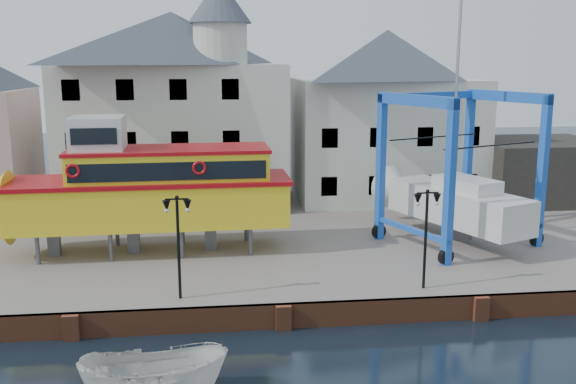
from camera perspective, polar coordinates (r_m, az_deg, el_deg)
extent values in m
plane|color=black|center=(25.60, -0.42, -12.10)|extent=(140.00, 140.00, 0.00)
cube|color=slate|center=(35.75, -2.34, -4.23)|extent=(44.00, 22.00, 1.00)
cube|color=brown|center=(25.52, -0.45, -10.96)|extent=(44.00, 0.25, 1.00)
cube|color=brown|center=(25.82, -18.71, -11.34)|extent=(0.60, 0.36, 1.00)
cube|color=brown|center=(25.36, -0.41, -11.11)|extent=(0.60, 0.36, 1.00)
cube|color=brown|center=(27.34, 16.76, -9.89)|extent=(0.60, 0.36, 1.00)
cube|color=beige|center=(42.12, -10.01, 5.00)|extent=(14.00, 8.00, 9.00)
pyramid|color=#3B404C|center=(41.86, -10.31, 13.31)|extent=(14.00, 8.00, 3.20)
cube|color=black|center=(39.41, -18.18, -0.16)|extent=(1.00, 0.08, 1.20)
cube|color=black|center=(38.92, -13.85, -0.05)|extent=(1.00, 0.08, 1.20)
cube|color=black|center=(38.65, -9.44, 0.05)|extent=(1.00, 0.08, 1.20)
cube|color=black|center=(38.61, -4.99, 0.16)|extent=(1.00, 0.08, 1.20)
cube|color=black|center=(38.93, -18.46, 4.17)|extent=(1.00, 0.08, 1.20)
cube|color=black|center=(38.43, -14.07, 4.33)|extent=(1.00, 0.08, 1.20)
cube|color=black|center=(38.16, -9.59, 4.47)|extent=(1.00, 0.08, 1.20)
cube|color=black|center=(38.12, -5.07, 4.58)|extent=(1.00, 0.08, 1.20)
cube|color=black|center=(38.68, -18.75, 8.57)|extent=(1.00, 0.08, 1.20)
cube|color=black|center=(38.17, -14.30, 8.79)|extent=(1.00, 0.08, 1.20)
cube|color=black|center=(37.90, -9.74, 8.97)|extent=(1.00, 0.08, 1.20)
cube|color=black|center=(37.86, -5.15, 9.09)|extent=(1.00, 0.08, 1.20)
cylinder|color=beige|center=(39.38, -6.03, 12.96)|extent=(3.20, 3.20, 2.40)
cone|color=#3B404C|center=(39.51, -6.12, 16.58)|extent=(3.80, 3.80, 2.60)
cube|color=beige|center=(44.14, 8.57, 4.70)|extent=(12.00, 8.00, 8.00)
pyramid|color=#3B404C|center=(43.81, 8.80, 11.98)|extent=(12.00, 8.00, 3.20)
cube|color=black|center=(39.72, 3.67, 0.51)|extent=(1.00, 0.08, 1.20)
cube|color=black|center=(40.36, 7.87, 0.60)|extent=(1.00, 0.08, 1.20)
cube|color=black|center=(41.20, 11.91, 0.69)|extent=(1.00, 0.08, 1.20)
cube|color=black|center=(42.25, 15.77, 0.77)|extent=(1.00, 0.08, 1.20)
cube|color=black|center=(39.24, 3.73, 4.81)|extent=(1.00, 0.08, 1.20)
cube|color=black|center=(39.89, 7.99, 4.83)|extent=(1.00, 0.08, 1.20)
cube|color=black|center=(40.74, 12.09, 4.83)|extent=(1.00, 0.08, 1.20)
cube|color=black|center=(41.80, 16.01, 4.80)|extent=(1.00, 0.08, 1.20)
cube|color=black|center=(46.25, 21.20, 1.84)|extent=(8.00, 7.00, 4.00)
cylinder|color=black|center=(25.60, -9.70, -5.11)|extent=(0.12, 0.12, 4.00)
cube|color=black|center=(25.08, -9.86, -0.62)|extent=(0.90, 0.06, 0.06)
sphere|color=black|center=(25.07, -9.86, -0.47)|extent=(0.16, 0.16, 0.16)
cone|color=black|center=(25.17, -10.75, -1.24)|extent=(0.32, 0.32, 0.45)
sphere|color=silver|center=(25.21, -10.73, -1.64)|extent=(0.18, 0.18, 0.18)
cone|color=black|center=(25.12, -8.93, -1.20)|extent=(0.32, 0.32, 0.45)
sphere|color=silver|center=(25.16, -8.91, -1.60)|extent=(0.18, 0.18, 0.18)
cylinder|color=black|center=(26.94, 12.11, -4.35)|extent=(0.12, 0.12, 4.00)
cube|color=black|center=(26.45, 12.31, -0.08)|extent=(0.90, 0.06, 0.06)
sphere|color=black|center=(26.44, 12.31, 0.07)|extent=(0.16, 0.16, 0.16)
cone|color=black|center=(26.38, 11.46, -0.67)|extent=(0.32, 0.32, 0.45)
sphere|color=silver|center=(26.42, 11.44, -1.05)|extent=(0.18, 0.18, 0.18)
cone|color=black|center=(26.64, 13.09, -0.62)|extent=(0.32, 0.32, 0.45)
sphere|color=silver|center=(26.68, 13.08, -1.00)|extent=(0.18, 0.18, 0.18)
cylinder|color=#59595E|center=(31.90, -21.37, -4.79)|extent=(0.21, 0.21, 1.41)
cylinder|color=#59595E|center=(34.37, -20.40, -3.56)|extent=(0.21, 0.21, 1.41)
cylinder|color=#59595E|center=(31.30, -15.49, -4.71)|extent=(0.21, 0.21, 1.41)
cylinder|color=#59595E|center=(33.81, -14.94, -3.45)|extent=(0.21, 0.21, 1.41)
cylinder|color=#59595E|center=(31.04, -9.44, -4.57)|extent=(0.21, 0.21, 1.41)
cylinder|color=#59595E|center=(33.57, -9.36, -3.31)|extent=(0.21, 0.21, 1.41)
cylinder|color=#59595E|center=(31.12, -3.36, -4.38)|extent=(0.21, 0.21, 1.41)
cylinder|color=#59595E|center=(33.65, -3.74, -3.14)|extent=(0.21, 0.21, 1.41)
cube|color=#59595E|center=(33.03, -20.07, -4.14)|extent=(0.58, 0.48, 1.41)
cube|color=#59595E|center=(32.45, -13.55, -4.02)|extent=(0.58, 0.48, 1.41)
cube|color=#59595E|center=(32.30, -6.89, -3.84)|extent=(0.58, 0.48, 1.41)
cube|color=yellow|center=(31.95, -12.03, -0.98)|extent=(13.24, 3.92, 2.07)
cube|color=#A00B11|center=(31.72, -12.11, 1.01)|extent=(13.53, 4.08, 0.21)
cube|color=yellow|center=(31.55, -10.46, 2.23)|extent=(9.48, 3.44, 1.50)
cube|color=black|center=(29.94, -10.58, 1.81)|extent=(9.02, 0.30, 0.85)
cube|color=black|center=(33.15, -10.36, 2.77)|extent=(9.02, 0.30, 0.85)
cube|color=#A00B11|center=(31.43, -10.52, 3.73)|extent=(9.67, 3.54, 0.17)
cube|color=silver|center=(31.64, -16.55, 4.90)|extent=(2.51, 2.51, 1.71)
cube|color=black|center=(30.40, -16.89, 4.76)|extent=(2.05, 0.11, 0.75)
torus|color=#A00B11|center=(30.35, -18.59, 1.79)|extent=(0.66, 0.15, 0.66)
torus|color=#A00B11|center=(29.84, -7.89, 2.14)|extent=(0.66, 0.15, 0.66)
cube|color=blue|center=(29.82, 14.17, 0.69)|extent=(0.50, 0.50, 7.61)
cylinder|color=black|center=(30.64, 13.85, -5.61)|extent=(0.81, 0.55, 0.76)
cube|color=blue|center=(33.58, 8.24, 2.15)|extent=(0.50, 0.50, 7.61)
cylinder|color=black|center=(34.32, 8.08, -3.50)|extent=(0.81, 0.55, 0.76)
cube|color=blue|center=(34.30, 21.65, 1.63)|extent=(0.50, 0.50, 7.61)
cylinder|color=black|center=(35.02, 21.23, -3.89)|extent=(0.81, 0.55, 0.76)
cube|color=blue|center=(37.62, 15.69, 2.86)|extent=(0.50, 0.50, 7.61)
cylinder|color=black|center=(38.28, 15.40, -2.20)|extent=(0.81, 0.55, 0.76)
cube|color=blue|center=(31.22, 11.30, 8.00)|extent=(2.46, 5.16, 0.53)
cube|color=blue|center=(32.25, 10.84, -3.29)|extent=(2.36, 5.11, 0.23)
cube|color=blue|center=(35.53, 18.92, 8.04)|extent=(2.46, 5.16, 0.53)
cube|color=blue|center=(36.43, 18.25, -1.94)|extent=(2.36, 5.11, 0.23)
cube|color=blue|center=(35.14, 12.43, 8.36)|extent=(6.16, 2.88, 0.38)
cube|color=silver|center=(34.06, 14.85, -1.16)|extent=(5.47, 8.49, 1.74)
cone|color=silver|center=(37.58, 9.73, 0.26)|extent=(2.98, 2.57, 2.50)
cube|color=#59595E|center=(34.36, 14.74, -3.20)|extent=(1.00, 1.91, 0.76)
cube|color=silver|center=(33.45, 15.61, 0.66)|extent=(2.87, 3.68, 0.65)
cylinder|color=#99999E|center=(33.64, 14.82, 10.47)|extent=(0.21, 0.21, 11.96)
cube|color=black|center=(32.15, 17.60, 3.95)|extent=(5.51, 2.41, 0.05)
cube|color=black|center=(34.90, 12.90, 4.79)|extent=(5.51, 2.41, 0.05)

